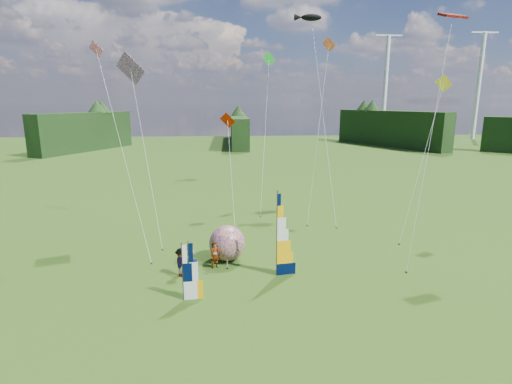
{
  "coord_description": "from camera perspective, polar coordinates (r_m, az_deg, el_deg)",
  "views": [
    {
      "loc": [
        -2.64,
        -20.12,
        11.01
      ],
      "look_at": [
        -1.0,
        4.0,
        5.5
      ],
      "focal_mm": 28.0,
      "sensor_mm": 36.0,
      "label": 1
    }
  ],
  "objects": [
    {
      "name": "small_kite_pink",
      "position": [
        30.71,
        -18.6,
        6.51
      ],
      "size": [
        9.41,
        10.52,
        15.96
      ],
      "primitive_type": null,
      "rotation": [
        0.0,
        0.0,
        -0.38
      ],
      "color": "#EC618D",
      "rests_on": "ground"
    },
    {
      "name": "camp_chair",
      "position": [
        26.23,
        -9.23,
        -10.8
      ],
      "size": [
        0.78,
        0.78,
        1.13
      ],
      "primitive_type": null,
      "rotation": [
        0.0,
        0.0,
        -0.21
      ],
      "color": "navy",
      "rests_on": "ground"
    },
    {
      "name": "spectator_d",
      "position": [
        29.33,
        -3.8,
        -7.56
      ],
      "size": [
        1.0,
        0.84,
        1.61
      ],
      "primitive_type": "imported",
      "rotation": [
        0.0,
        0.0,
        2.56
      ],
      "color": "#66594C",
      "rests_on": "ground"
    },
    {
      "name": "spectator_b",
      "position": [
        27.85,
        -9.38,
        -8.88
      ],
      "size": [
        0.83,
        0.55,
        1.57
      ],
      "primitive_type": "imported",
      "rotation": [
        0.0,
        0.0,
        -0.24
      ],
      "color": "#66594C",
      "rests_on": "ground"
    },
    {
      "name": "side_banner_left",
      "position": [
        23.08,
        -9.53,
        -11.17
      ],
      "size": [
        0.95,
        0.14,
        3.38
      ],
      "primitive_type": null,
      "rotation": [
        0.0,
        0.0,
        0.04
      ],
      "color": "#FAA905",
      "rests_on": "ground"
    },
    {
      "name": "kite_whale",
      "position": [
        40.9,
        9.53,
        12.25
      ],
      "size": [
        3.79,
        16.14,
        21.42
      ],
      "primitive_type": null,
      "rotation": [
        0.0,
        0.0,
        -0.05
      ],
      "color": "black",
      "rests_on": "ground"
    },
    {
      "name": "feather_banner_main",
      "position": [
        25.37,
        2.99,
        -6.24
      ],
      "size": [
        1.46,
        0.35,
        5.45
      ],
      "primitive_type": null,
      "rotation": [
        0.0,
        0.0,
        0.17
      ],
      "color": "black",
      "rests_on": "ground"
    },
    {
      "name": "side_banner_far",
      "position": [
        23.07,
        -10.44,
        -11.3
      ],
      "size": [
        0.99,
        0.18,
        3.32
      ],
      "primitive_type": null,
      "rotation": [
        0.0,
        0.0,
        0.08
      ],
      "color": "white",
      "rests_on": "ground"
    },
    {
      "name": "kite_parafoil",
      "position": [
        30.33,
        23.87,
        9.05
      ],
      "size": [
        10.15,
        11.5,
        19.15
      ],
      "primitive_type": null,
      "rotation": [
        0.0,
        0.0,
        0.11
      ],
      "color": "red",
      "rests_on": "ground"
    },
    {
      "name": "small_kite_red",
      "position": [
        36.59,
        -3.58,
        3.74
      ],
      "size": [
        5.63,
        12.04,
        10.47
      ],
      "primitive_type": null,
      "rotation": [
        0.0,
        0.0,
        -0.22
      ],
      "color": "#C31B01",
      "rests_on": "ground"
    },
    {
      "name": "spectator_a",
      "position": [
        27.31,
        -5.9,
        -8.96
      ],
      "size": [
        0.79,
        0.71,
        1.81
      ],
      "primitive_type": "imported",
      "rotation": [
        0.0,
        0.0,
        0.53
      ],
      "color": "#66594C",
      "rests_on": "ground"
    },
    {
      "name": "small_kite_green",
      "position": [
        42.49,
        1.31,
        9.42
      ],
      "size": [
        6.73,
        12.98,
        16.96
      ],
      "primitive_type": null,
      "rotation": [
        0.0,
        0.0,
        0.21
      ],
      "color": "green",
      "rests_on": "ground"
    },
    {
      "name": "turbine_right",
      "position": [
        131.15,
        17.97,
        13.98
      ],
      "size": [
        8.0,
        1.2,
        30.0
      ],
      "primitive_type": null,
      "color": "silver",
      "rests_on": "ground"
    },
    {
      "name": "bol_inflatable",
      "position": [
        28.35,
        -4.15,
        -7.3
      ],
      "size": [
        2.85,
        2.85,
        2.54
      ],
      "primitive_type": "sphere",
      "rotation": [
        0.0,
        0.0,
        0.13
      ],
      "color": "#09009B",
      "rests_on": "ground"
    },
    {
      "name": "treeline_ring",
      "position": [
        21.47,
        3.41,
        -6.24
      ],
      "size": [
        210.0,
        210.0,
        8.0
      ],
      "primitive_type": null,
      "color": "black",
      "rests_on": "ground"
    },
    {
      "name": "spectator_c",
      "position": [
        26.43,
        -10.7,
        -9.83
      ],
      "size": [
        0.48,
        1.21,
        1.85
      ],
      "primitive_type": "imported",
      "rotation": [
        0.0,
        0.0,
        1.54
      ],
      "color": "#66594C",
      "rests_on": "ground"
    },
    {
      "name": "small_kite_yellow",
      "position": [
        35.36,
        22.75,
        5.11
      ],
      "size": [
        8.04,
        8.09,
        13.73
      ],
      "primitive_type": null,
      "rotation": [
        0.0,
        0.0,
        -0.07
      ],
      "color": "yellow",
      "rests_on": "ground"
    },
    {
      "name": "ground",
      "position": [
        23.09,
        3.27,
        -15.66
      ],
      "size": [
        220.0,
        220.0,
        0.0
      ],
      "primitive_type": "plane",
      "color": "#406B16",
      "rests_on": "ground"
    },
    {
      "name": "small_kite_orange",
      "position": [
        39.3,
        8.98,
        9.65
      ],
      "size": [
        6.84,
        11.3,
        17.86
      ],
      "primitive_type": null,
      "rotation": [
        0.0,
        0.0,
        -0.1
      ],
      "color": "#E4582D",
      "rests_on": "ground"
    },
    {
      "name": "turbine_left",
      "position": [
        136.18,
        29.17,
        12.95
      ],
      "size": [
        8.0,
        1.2,
        30.0
      ],
      "primitive_type": null,
      "color": "silver",
      "rests_on": "ground"
    },
    {
      "name": "kite_rainbow_delta",
      "position": [
        32.9,
        -15.6,
        7.08
      ],
      "size": [
        11.15,
        13.0,
        15.95
      ],
      "primitive_type": null,
      "rotation": [
        0.0,
        0.0,
        -0.39
      ],
      "color": "#F24E2C",
      "rests_on": "ground"
    }
  ]
}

